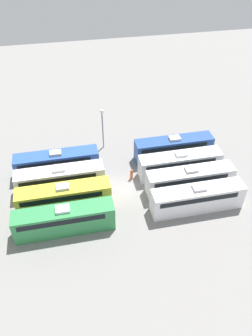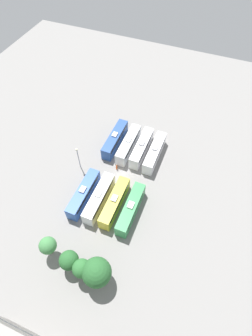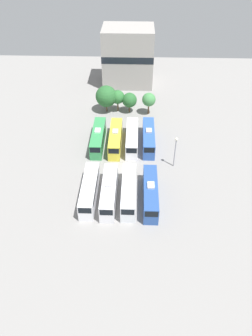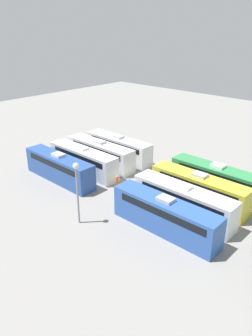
{
  "view_description": "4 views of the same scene",
  "coord_description": "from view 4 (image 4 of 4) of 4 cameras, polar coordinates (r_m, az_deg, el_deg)",
  "views": [
    {
      "loc": [
        -31.71,
        6.51,
        30.96
      ],
      "look_at": [
        1.42,
        -0.41,
        2.57
      ],
      "focal_mm": 35.0,
      "sensor_mm": 36.0,
      "label": 1
    },
    {
      "loc": [
        -13.97,
        32.41,
        51.02
      ],
      "look_at": [
        -0.77,
        -0.53,
        2.71
      ],
      "focal_mm": 28.0,
      "sensor_mm": 36.0,
      "label": 2
    },
    {
      "loc": [
        2.64,
        -50.06,
        41.09
      ],
      "look_at": [
        0.96,
        -1.92,
        1.86
      ],
      "focal_mm": 35.0,
      "sensor_mm": 36.0,
      "label": 3
    },
    {
      "loc": [
        28.27,
        24.76,
        18.9
      ],
      "look_at": [
        0.44,
        -1.21,
        2.29
      ],
      "focal_mm": 35.0,
      "sensor_mm": 36.0,
      "label": 4
    }
  ],
  "objects": [
    {
      "name": "ground_plane",
      "position": [
        42.07,
        1.62,
        -3.14
      ],
      "size": [
        120.92,
        120.92,
        0.0
      ],
      "primitive_type": "plane",
      "color": "gray"
    },
    {
      "name": "bus_0",
      "position": [
        49.93,
        -1.32,
        3.61
      ],
      "size": [
        2.48,
        11.7,
        3.74
      ],
      "color": "white",
      "rests_on": "ground_plane"
    },
    {
      "name": "bus_1",
      "position": [
        47.87,
        -4.48,
        2.64
      ],
      "size": [
        2.48,
        11.7,
        3.74
      ],
      "color": "silver",
      "rests_on": "ground_plane"
    },
    {
      "name": "bus_2",
      "position": [
        45.65,
        -7.46,
        1.44
      ],
      "size": [
        2.48,
        11.7,
        3.74
      ],
      "color": "silver",
      "rests_on": "ground_plane"
    },
    {
      "name": "bus_3",
      "position": [
        43.79,
        -11.52,
        0.17
      ],
      "size": [
        2.48,
        11.7,
        3.74
      ],
      "color": "#284C93",
      "rests_on": "ground_plane"
    },
    {
      "name": "bus_4",
      "position": [
        41.12,
        15.53,
        -1.83
      ],
      "size": [
        2.48,
        11.7,
        3.74
      ],
      "color": "#338C4C",
      "rests_on": "ground_plane"
    },
    {
      "name": "bus_5",
      "position": [
        38.22,
        12.57,
        -3.52
      ],
      "size": [
        2.48,
        11.7,
        3.74
      ],
      "color": "gold",
      "rests_on": "ground_plane"
    },
    {
      "name": "bus_6",
      "position": [
        35.38,
        9.95,
        -5.61
      ],
      "size": [
        2.48,
        11.7,
        3.74
      ],
      "color": "white",
      "rests_on": "ground_plane"
    },
    {
      "name": "bus_7",
      "position": [
        32.68,
        6.86,
        -8.05
      ],
      "size": [
        2.48,
        11.7,
        3.74
      ],
      "color": "#2D56A8",
      "rests_on": "ground_plane"
    },
    {
      "name": "worker_person",
      "position": [
        41.23,
        -1.54,
        -2.5
      ],
      "size": [
        0.36,
        0.36,
        1.7
      ],
      "color": "#CC4C19",
      "rests_on": "ground_plane"
    },
    {
      "name": "light_pole",
      "position": [
        32.72,
        -8.57,
        -2.5
      ],
      "size": [
        0.6,
        0.6,
        6.75
      ],
      "color": "gray",
      "rests_on": "ground_plane"
    }
  ]
}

